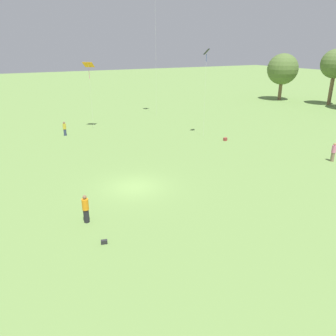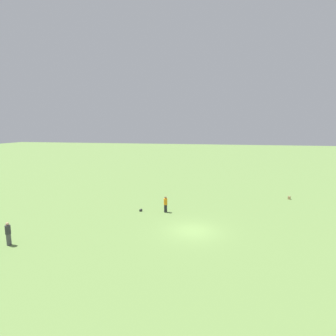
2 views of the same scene
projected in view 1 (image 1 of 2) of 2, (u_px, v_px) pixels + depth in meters
ground_plane at (135, 187)px, 24.69m from camera, size 240.00×240.00×0.00m
tree_0 at (283, 69)px, 61.95m from camera, size 5.72×5.72×8.64m
tree_1 at (335, 64)px, 56.09m from camera, size 4.90×4.90×9.50m
person_0 at (333, 152)px, 29.86m from camera, size 0.51×0.51×1.76m
person_2 at (65, 129)px, 38.46m from camera, size 0.46×0.46×1.65m
person_3 at (86, 209)px, 19.50m from camera, size 0.50×0.50×1.78m
kite_1 at (89, 66)px, 39.13m from camera, size 1.53×1.57×8.16m
kite_3 at (206, 55)px, 35.12m from camera, size 0.97×0.98×9.70m
picnic_bag_1 at (104, 242)px, 17.60m from camera, size 0.25×0.38×0.23m
picnic_bag_2 at (225, 139)px, 36.62m from camera, size 0.38×0.44×0.34m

